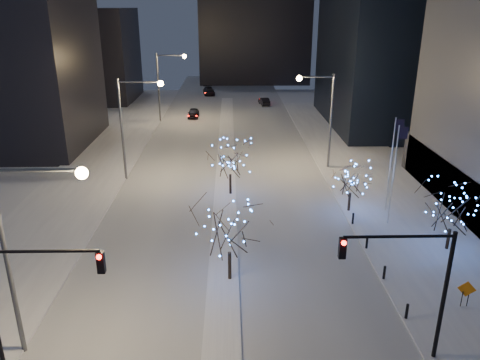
{
  "coord_description": "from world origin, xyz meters",
  "views": [
    {
      "loc": [
        0.52,
        -17.4,
        16.43
      ],
      "look_at": [
        1.17,
        13.13,
        5.0
      ],
      "focal_mm": 35.0,
      "sensor_mm": 36.0,
      "label": 1
    }
  ],
  "objects_px": {
    "street_lamp_w_mid": "(132,116)",
    "car_far": "(209,91)",
    "holiday_tree_plaza_near": "(454,208)",
    "car_mid": "(264,101)",
    "street_lamp_w_near": "(25,236)",
    "car_near": "(193,113)",
    "traffic_signal_west": "(25,293)",
    "holiday_tree_plaza_far": "(351,180)",
    "holiday_tree_median_far": "(230,159)",
    "construction_sign": "(466,291)",
    "street_lamp_w_far": "(165,78)",
    "street_lamp_east": "(323,109)",
    "holiday_tree_median_near": "(229,229)",
    "traffic_signal_east": "(414,276)"
  },
  "relations": [
    {
      "from": "street_lamp_w_mid",
      "to": "car_far",
      "type": "xyz_separation_m",
      "value": [
        5.33,
        47.31,
        -5.77
      ]
    },
    {
      "from": "holiday_tree_plaza_near",
      "to": "car_mid",
      "type": "bearing_deg",
      "value": 100.18
    },
    {
      "from": "street_lamp_w_near",
      "to": "car_near",
      "type": "distance_m",
      "value": 53.0
    },
    {
      "from": "traffic_signal_west",
      "to": "car_far",
      "type": "xyz_separation_m",
      "value": [
        4.83,
        74.31,
        -4.03
      ]
    },
    {
      "from": "traffic_signal_west",
      "to": "holiday_tree_plaza_far",
      "type": "bearing_deg",
      "value": 44.45
    },
    {
      "from": "holiday_tree_plaza_near",
      "to": "holiday_tree_median_far",
      "type": "bearing_deg",
      "value": 145.0
    },
    {
      "from": "street_lamp_w_near",
      "to": "construction_sign",
      "type": "height_order",
      "value": "street_lamp_w_near"
    },
    {
      "from": "holiday_tree_plaza_near",
      "to": "holiday_tree_plaza_far",
      "type": "xyz_separation_m",
      "value": [
        -5.42,
        6.77,
        -0.38
      ]
    },
    {
      "from": "construction_sign",
      "to": "holiday_tree_median_far",
      "type": "bearing_deg",
      "value": 144.55
    },
    {
      "from": "street_lamp_w_mid",
      "to": "traffic_signal_west",
      "type": "xyz_separation_m",
      "value": [
        0.5,
        -27.0,
        -1.74
      ]
    },
    {
      "from": "car_mid",
      "to": "holiday_tree_plaza_far",
      "type": "xyz_separation_m",
      "value": [
        3.99,
        -45.59,
        2.27
      ]
    },
    {
      "from": "street_lamp_w_far",
      "to": "street_lamp_east",
      "type": "xyz_separation_m",
      "value": [
        19.02,
        -22.0,
        -0.05
      ]
    },
    {
      "from": "street_lamp_w_far",
      "to": "holiday_tree_median_near",
      "type": "relative_size",
      "value": 1.83
    },
    {
      "from": "holiday_tree_median_far",
      "to": "holiday_tree_plaza_near",
      "type": "xyz_separation_m",
      "value": [
        15.42,
        -10.79,
        -0.23
      ]
    },
    {
      "from": "car_near",
      "to": "car_mid",
      "type": "xyz_separation_m",
      "value": [
        11.72,
        9.62,
        -0.06
      ]
    },
    {
      "from": "street_lamp_w_near",
      "to": "car_near",
      "type": "bearing_deg",
      "value": 85.94
    },
    {
      "from": "car_near",
      "to": "car_mid",
      "type": "distance_m",
      "value": 15.16
    },
    {
      "from": "street_lamp_w_near",
      "to": "car_far",
      "type": "relative_size",
      "value": 1.98
    },
    {
      "from": "street_lamp_w_near",
      "to": "car_mid",
      "type": "height_order",
      "value": "street_lamp_w_near"
    },
    {
      "from": "car_mid",
      "to": "holiday_tree_plaza_near",
      "type": "xyz_separation_m",
      "value": [
        9.4,
        -52.36,
        2.64
      ]
    },
    {
      "from": "street_lamp_east",
      "to": "holiday_tree_median_far",
      "type": "height_order",
      "value": "street_lamp_east"
    },
    {
      "from": "street_lamp_w_far",
      "to": "traffic_signal_east",
      "type": "height_order",
      "value": "street_lamp_w_far"
    },
    {
      "from": "traffic_signal_east",
      "to": "car_near",
      "type": "relative_size",
      "value": 1.72
    },
    {
      "from": "holiday_tree_plaza_near",
      "to": "construction_sign",
      "type": "bearing_deg",
      "value": -106.43
    },
    {
      "from": "holiday_tree_plaza_near",
      "to": "holiday_tree_plaza_far",
      "type": "relative_size",
      "value": 1.28
    },
    {
      "from": "car_mid",
      "to": "car_far",
      "type": "relative_size",
      "value": 0.77
    },
    {
      "from": "traffic_signal_east",
      "to": "holiday_tree_plaza_far",
      "type": "xyz_separation_m",
      "value": [
        1.56,
        17.58,
        -1.86
      ]
    },
    {
      "from": "street_lamp_w_far",
      "to": "street_lamp_east",
      "type": "relative_size",
      "value": 1.0
    },
    {
      "from": "street_lamp_w_near",
      "to": "street_lamp_w_mid",
      "type": "bearing_deg",
      "value": 90.0
    },
    {
      "from": "traffic_signal_east",
      "to": "street_lamp_w_far",
      "type": "bearing_deg",
      "value": 109.32
    },
    {
      "from": "car_mid",
      "to": "traffic_signal_west",
      "type": "bearing_deg",
      "value": 67.38
    },
    {
      "from": "car_mid",
      "to": "holiday_tree_plaza_near",
      "type": "bearing_deg",
      "value": 90.67
    },
    {
      "from": "street_lamp_w_near",
      "to": "holiday_tree_median_near",
      "type": "bearing_deg",
      "value": 33.74
    },
    {
      "from": "construction_sign",
      "to": "holiday_tree_plaza_far",
      "type": "bearing_deg",
      "value": 121.34
    },
    {
      "from": "traffic_signal_west",
      "to": "traffic_signal_east",
      "type": "relative_size",
      "value": 1.0
    },
    {
      "from": "street_lamp_w_mid",
      "to": "holiday_tree_plaza_near",
      "type": "bearing_deg",
      "value": -31.44
    },
    {
      "from": "street_lamp_east",
      "to": "car_far",
      "type": "height_order",
      "value": "street_lamp_east"
    },
    {
      "from": "traffic_signal_west",
      "to": "holiday_tree_median_far",
      "type": "height_order",
      "value": "traffic_signal_west"
    },
    {
      "from": "holiday_tree_plaza_near",
      "to": "holiday_tree_plaza_far",
      "type": "bearing_deg",
      "value": 128.67
    },
    {
      "from": "street_lamp_w_far",
      "to": "car_near",
      "type": "bearing_deg",
      "value": 34.39
    },
    {
      "from": "holiday_tree_plaza_far",
      "to": "construction_sign",
      "type": "height_order",
      "value": "holiday_tree_plaza_far"
    },
    {
      "from": "holiday_tree_median_far",
      "to": "holiday_tree_plaza_near",
      "type": "relative_size",
      "value": 0.97
    },
    {
      "from": "holiday_tree_plaza_far",
      "to": "holiday_tree_median_far",
      "type": "bearing_deg",
      "value": 158.07
    },
    {
      "from": "car_near",
      "to": "construction_sign",
      "type": "distance_m",
      "value": 53.1
    },
    {
      "from": "holiday_tree_median_far",
      "to": "construction_sign",
      "type": "height_order",
      "value": "holiday_tree_median_far"
    },
    {
      "from": "street_lamp_w_far",
      "to": "car_mid",
      "type": "bearing_deg",
      "value": 38.22
    },
    {
      "from": "holiday_tree_median_near",
      "to": "car_mid",
      "type": "bearing_deg",
      "value": 83.78
    },
    {
      "from": "street_lamp_w_mid",
      "to": "traffic_signal_west",
      "type": "distance_m",
      "value": 27.06
    },
    {
      "from": "street_lamp_w_mid",
      "to": "traffic_signal_west",
      "type": "relative_size",
      "value": 1.43
    },
    {
      "from": "street_lamp_w_far",
      "to": "construction_sign",
      "type": "distance_m",
      "value": 52.51
    }
  ]
}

